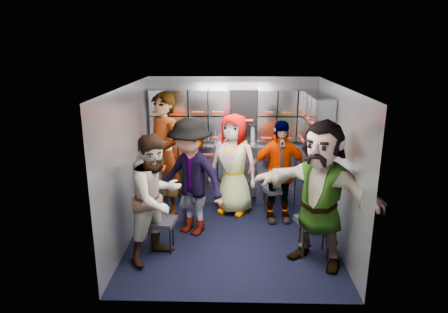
{
  "coord_description": "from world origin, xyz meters",
  "views": [
    {
      "loc": [
        0.02,
        -5.12,
        2.65
      ],
      "look_at": [
        -0.12,
        0.35,
        1.07
      ],
      "focal_mm": 32.0,
      "sensor_mm": 36.0,
      "label": 1
    }
  ],
  "objects_px": {
    "attendant_arc_a": "(157,198)",
    "attendant_arc_b": "(191,178)",
    "jump_seat_mid_right": "(276,190)",
    "jump_seat_near_right": "(315,223)",
    "jump_seat_mid_left": "(193,203)",
    "attendant_standing": "(164,155)",
    "attendant_arc_d": "(279,172)",
    "attendant_arc_c": "(234,164)",
    "attendant_arc_e": "(320,194)",
    "jump_seat_near_left": "(161,223)",
    "jump_seat_center": "(234,182)"
  },
  "relations": [
    {
      "from": "attendant_arc_c",
      "to": "attendant_arc_d",
      "type": "relative_size",
      "value": 1.02
    },
    {
      "from": "jump_seat_mid_left",
      "to": "attendant_arc_e",
      "type": "height_order",
      "value": "attendant_arc_e"
    },
    {
      "from": "jump_seat_near_right",
      "to": "attendant_arc_a",
      "type": "xyz_separation_m",
      "value": [
        -1.97,
        -0.12,
        0.37
      ]
    },
    {
      "from": "attendant_standing",
      "to": "attendant_arc_d",
      "type": "xyz_separation_m",
      "value": [
        1.74,
        -0.18,
        -0.19
      ]
    },
    {
      "from": "attendant_arc_a",
      "to": "attendant_arc_b",
      "type": "xyz_separation_m",
      "value": [
        0.34,
        0.7,
        0.03
      ]
    },
    {
      "from": "jump_seat_mid_left",
      "to": "attendant_arc_c",
      "type": "xyz_separation_m",
      "value": [
        0.6,
        0.55,
        0.43
      ]
    },
    {
      "from": "jump_seat_center",
      "to": "attendant_arc_c",
      "type": "bearing_deg",
      "value": -90.0
    },
    {
      "from": "attendant_arc_e",
      "to": "jump_seat_near_left",
      "type": "bearing_deg",
      "value": -150.61
    },
    {
      "from": "attendant_standing",
      "to": "attendant_arc_e",
      "type": "xyz_separation_m",
      "value": [
        2.1,
        -1.38,
        -0.07
      ]
    },
    {
      "from": "jump_seat_near_left",
      "to": "attendant_arc_c",
      "type": "distance_m",
      "value": 1.62
    },
    {
      "from": "jump_seat_mid_right",
      "to": "attendant_arc_a",
      "type": "relative_size",
      "value": 0.32
    },
    {
      "from": "attendant_standing",
      "to": "jump_seat_mid_right",
      "type": "bearing_deg",
      "value": 44.84
    },
    {
      "from": "attendant_arc_e",
      "to": "jump_seat_mid_left",
      "type": "bearing_deg",
      "value": -173.63
    },
    {
      "from": "jump_seat_mid_right",
      "to": "attendant_arc_c",
      "type": "height_order",
      "value": "attendant_arc_c"
    },
    {
      "from": "jump_seat_near_left",
      "to": "jump_seat_mid_left",
      "type": "distance_m",
      "value": 0.78
    },
    {
      "from": "jump_seat_mid_right",
      "to": "jump_seat_near_right",
      "type": "xyz_separation_m",
      "value": [
        0.36,
        -1.2,
        0.01
      ]
    },
    {
      "from": "jump_seat_mid_right",
      "to": "attendant_arc_a",
      "type": "height_order",
      "value": "attendant_arc_a"
    },
    {
      "from": "jump_seat_near_right",
      "to": "attendant_standing",
      "type": "xyz_separation_m",
      "value": [
        -2.1,
        1.2,
        0.54
      ]
    },
    {
      "from": "attendant_arc_a",
      "to": "jump_seat_near_right",
      "type": "bearing_deg",
      "value": -50.96
    },
    {
      "from": "jump_seat_near_left",
      "to": "attendant_arc_e",
      "type": "xyz_separation_m",
      "value": [
        1.97,
        -0.24,
        0.52
      ]
    },
    {
      "from": "jump_seat_near_left",
      "to": "attendant_standing",
      "type": "bearing_deg",
      "value": 96.44
    },
    {
      "from": "jump_seat_mid_left",
      "to": "jump_seat_center",
      "type": "distance_m",
      "value": 0.95
    },
    {
      "from": "jump_seat_mid_left",
      "to": "attendant_arc_a",
      "type": "xyz_separation_m",
      "value": [
        -0.34,
        -0.88,
        0.44
      ]
    },
    {
      "from": "jump_seat_mid_right",
      "to": "jump_seat_near_right",
      "type": "relative_size",
      "value": 1.03
    },
    {
      "from": "jump_seat_mid_left",
      "to": "jump_seat_center",
      "type": "height_order",
      "value": "jump_seat_center"
    },
    {
      "from": "jump_seat_near_right",
      "to": "attendant_arc_c",
      "type": "relative_size",
      "value": 0.31
    },
    {
      "from": "jump_seat_center",
      "to": "attendant_arc_a",
      "type": "xyz_separation_m",
      "value": [
        -0.94,
        -1.61,
        0.37
      ]
    },
    {
      "from": "attendant_arc_a",
      "to": "attendant_arc_d",
      "type": "relative_size",
      "value": 1.03
    },
    {
      "from": "jump_seat_mid_right",
      "to": "attendant_arc_e",
      "type": "relative_size",
      "value": 0.29
    },
    {
      "from": "jump_seat_mid_right",
      "to": "attendant_standing",
      "type": "distance_m",
      "value": 1.82
    },
    {
      "from": "attendant_standing",
      "to": "attendant_arc_e",
      "type": "distance_m",
      "value": 2.51
    },
    {
      "from": "jump_seat_near_right",
      "to": "jump_seat_mid_right",
      "type": "bearing_deg",
      "value": 106.83
    },
    {
      "from": "jump_seat_mid_left",
      "to": "attendant_standing",
      "type": "relative_size",
      "value": 0.21
    },
    {
      "from": "jump_seat_near_left",
      "to": "jump_seat_center",
      "type": "relative_size",
      "value": 0.81
    },
    {
      "from": "attendant_arc_b",
      "to": "attendant_arc_e",
      "type": "relative_size",
      "value": 0.92
    },
    {
      "from": "jump_seat_mid_left",
      "to": "attendant_arc_d",
      "type": "bearing_deg",
      "value": 11.41
    },
    {
      "from": "jump_seat_near_left",
      "to": "attendant_arc_b",
      "type": "bearing_deg",
      "value": 56.55
    },
    {
      "from": "attendant_arc_b",
      "to": "attendant_arc_e",
      "type": "bearing_deg",
      "value": 5.41
    },
    {
      "from": "attendant_arc_c",
      "to": "attendant_arc_e",
      "type": "bearing_deg",
      "value": -33.3
    },
    {
      "from": "jump_seat_mid_left",
      "to": "jump_seat_near_right",
      "type": "relative_size",
      "value": 0.83
    },
    {
      "from": "attendant_arc_c",
      "to": "attendant_arc_e",
      "type": "xyz_separation_m",
      "value": [
        1.03,
        -1.5,
        0.1
      ]
    },
    {
      "from": "jump_seat_near_right",
      "to": "attendant_standing",
      "type": "height_order",
      "value": "attendant_standing"
    },
    {
      "from": "attendant_arc_d",
      "to": "attendant_arc_e",
      "type": "xyz_separation_m",
      "value": [
        0.36,
        -1.2,
        0.12
      ]
    },
    {
      "from": "attendant_arc_c",
      "to": "attendant_arc_d",
      "type": "xyz_separation_m",
      "value": [
        0.67,
        -0.3,
        -0.02
      ]
    },
    {
      "from": "jump_seat_near_right",
      "to": "attendant_arc_e",
      "type": "xyz_separation_m",
      "value": [
        0.0,
        -0.18,
        0.47
      ]
    },
    {
      "from": "jump_seat_near_left",
      "to": "jump_seat_near_right",
      "type": "relative_size",
      "value": 0.87
    },
    {
      "from": "jump_seat_mid_left",
      "to": "attendant_arc_b",
      "type": "bearing_deg",
      "value": -90.0
    },
    {
      "from": "jump_seat_mid_right",
      "to": "jump_seat_near_right",
      "type": "distance_m",
      "value": 1.25
    },
    {
      "from": "attendant_standing",
      "to": "attendant_arc_b",
      "type": "height_order",
      "value": "attendant_standing"
    },
    {
      "from": "jump_seat_center",
      "to": "attendant_arc_b",
      "type": "distance_m",
      "value": 1.16
    }
  ]
}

